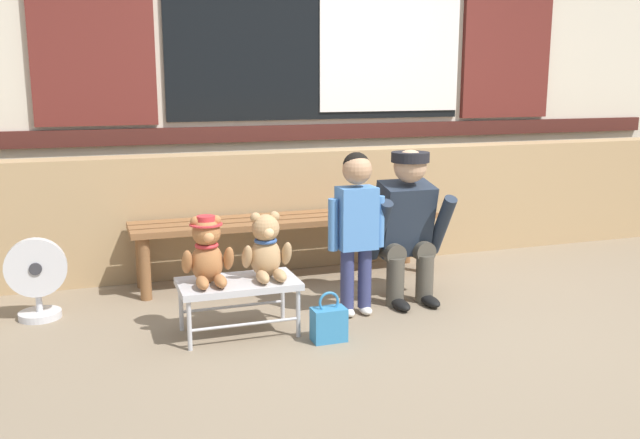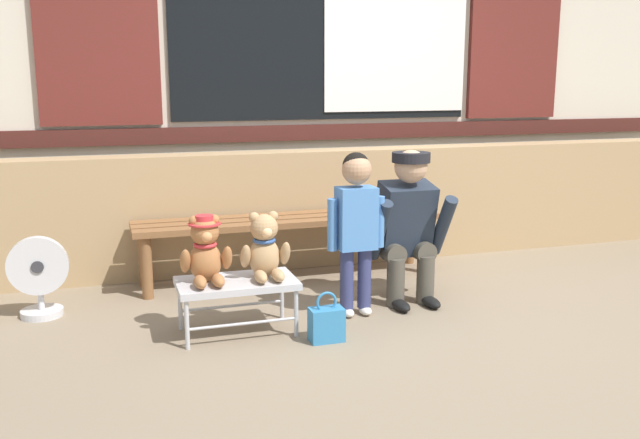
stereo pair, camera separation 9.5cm
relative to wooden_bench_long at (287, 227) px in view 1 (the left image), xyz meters
The scene contains 11 objects.
ground_plane 1.23m from the wooden_bench_long, 64.48° to the right, with size 60.00×60.00×0.00m, color #84725B.
brick_low_wall 0.63m from the wooden_bench_long, 35.80° to the left, with size 6.72×0.25×0.85m, color tan.
shop_facade 1.71m from the wooden_bench_long, 59.92° to the left, with size 6.85×0.26×3.47m.
wooden_bench_long is the anchor object (origin of this frame).
small_display_bench 1.06m from the wooden_bench_long, 121.03° to the right, with size 0.64×0.36×0.30m.
teddy_bear_with_hat 1.15m from the wooden_bench_long, 127.96° to the right, with size 0.28×0.27×0.36m.
teddy_bear_plain 0.99m from the wooden_bench_long, 113.06° to the right, with size 0.28×0.26×0.36m.
child_standing 0.87m from the wooden_bench_long, 78.04° to the right, with size 0.35×0.18×0.96m.
adult_crouching 0.89m from the wooden_bench_long, 49.45° to the right, with size 0.50×0.49×0.95m.
handbag_on_ground 1.20m from the wooden_bench_long, 95.81° to the right, with size 0.18×0.11×0.27m.
floor_fan 1.62m from the wooden_bench_long, 169.23° to the right, with size 0.34×0.24×0.48m.
Camera 1 is at (-1.80, -3.35, 1.37)m, focal length 38.65 mm.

